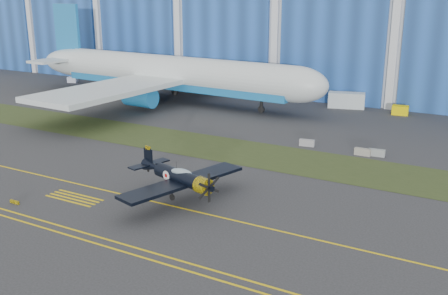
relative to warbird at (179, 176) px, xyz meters
The scene contains 16 objects.
ground 9.52m from the warbird, 22.49° to the left, with size 260.00×260.00×0.00m, color #38383A.
grass_median 19.62m from the warbird, 64.15° to the left, with size 260.00×10.00×0.02m, color #475128.
hangar 76.79m from the warbird, 83.57° to the left, with size 220.00×45.70×30.00m.
taxiway_centreline 8.97m from the warbird, ahead, with size 200.00×0.20×0.02m, color yellow.
edge_line_near 14.11m from the warbird, 52.33° to the right, with size 80.00×0.20×0.02m, color yellow.
edge_line_far 13.34m from the warbird, 49.66° to the right, with size 80.00×0.20×0.02m, color yellow.
hold_short_ladder 10.86m from the warbird, 154.26° to the right, with size 6.00×2.40×0.02m, color yellow, non-canonical shape.
guard_board_left 16.13m from the warbird, 147.87° to the right, with size 1.20×0.15×0.35m, color yellow.
warbird is the anchor object (origin of this frame).
jetliner 50.40m from the warbird, 125.36° to the left, with size 71.55×61.74×23.88m.
shipping_container 50.21m from the warbird, 88.07° to the left, with size 6.26×2.50×2.71m, color silver.
tug 50.49m from the warbird, 77.23° to the left, with size 2.62×1.64×1.53m, color #FBDE00.
cart 75.86m from the warbird, 142.48° to the left, with size 2.10×1.26×1.26m, color white.
barrier_a 24.51m from the warbird, 80.07° to the left, with size 2.00×0.60×0.90m, color #979495.
barrier_b 26.46m from the warbird, 63.51° to the left, with size 2.00×0.60×0.90m, color gray.
barrier_c 27.66m from the warbird, 60.91° to the left, with size 2.00×0.60×0.90m, color gray.
Camera 1 is at (18.82, -43.15, 19.78)m, focal length 42.00 mm.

